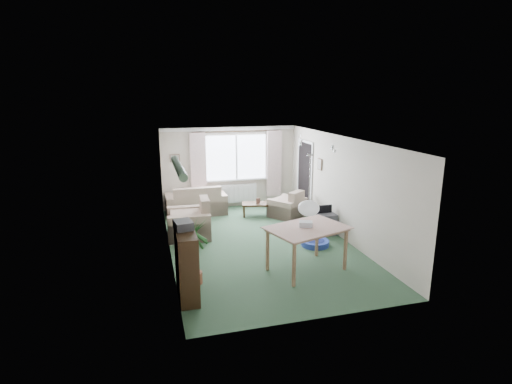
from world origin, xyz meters
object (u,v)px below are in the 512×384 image
object	(u,v)px
armchair_corner	(287,203)
pet_bed	(315,243)
sofa	(196,199)
houseplant	(195,253)
coffee_table	(256,209)
dining_table	(307,249)
armchair_left	(188,218)
bookshelf	(187,264)
tv_cube	(323,223)

from	to	relation	value
armchair_corner	pet_bed	size ratio (longest dim) A/B	1.35
sofa	houseplant	bearing A→B (deg)	81.38
coffee_table	dining_table	world-z (taller)	dining_table
sofa	armchair_left	xyz separation A→B (m)	(-0.40, -1.81, 0.05)
armchair_left	houseplant	world-z (taller)	houseplant
sofa	houseplant	world-z (taller)	houseplant
armchair_corner	bookshelf	world-z (taller)	bookshelf
sofa	tv_cube	world-z (taller)	sofa
sofa	bookshelf	distance (m)	4.82
coffee_table	dining_table	distance (m)	3.70
tv_cube	pet_bed	xyz separation A→B (m)	(-0.52, -0.73, -0.20)
dining_table	tv_cube	world-z (taller)	dining_table
armchair_left	coffee_table	size ratio (longest dim) A/B	1.30
sofa	armchair_left	size ratio (longest dim) A/B	1.61
bookshelf	pet_bed	size ratio (longest dim) A/B	1.86
dining_table	pet_bed	bearing A→B (deg)	58.88
dining_table	pet_bed	world-z (taller)	dining_table
sofa	pet_bed	bearing A→B (deg)	124.15
bookshelf	tv_cube	size ratio (longest dim) A/B	2.05
houseplant	armchair_left	bearing A→B (deg)	86.59
bookshelf	dining_table	bearing A→B (deg)	10.30
bookshelf	pet_bed	distance (m)	3.44
armchair_left	dining_table	size ratio (longest dim) A/B	0.76
houseplant	tv_cube	xyz separation A→B (m)	(3.35, 1.86, -0.34)
sofa	armchair_left	bearing A→B (deg)	76.17
bookshelf	dining_table	size ratio (longest dim) A/B	0.85
armchair_left	houseplant	distance (m)	2.53
dining_table	pet_bed	xyz separation A→B (m)	(0.69, 1.14, -0.37)
armchair_corner	armchair_left	world-z (taller)	armchair_left
sofa	dining_table	distance (m)	4.61
armchair_corner	pet_bed	world-z (taller)	armchair_corner
armchair_corner	dining_table	xyz separation A→B (m)	(-0.82, -3.39, 0.05)
coffee_table	bookshelf	xyz separation A→B (m)	(-2.35, -4.12, 0.40)
bookshelf	houseplant	distance (m)	0.47
houseplant	pet_bed	world-z (taller)	houseplant
armchair_corner	armchair_left	xyz separation A→B (m)	(-2.81, -0.87, 0.09)
armchair_corner	bookshelf	size ratio (longest dim) A/B	0.73
bookshelf	pet_bed	xyz separation A→B (m)	(3.02, 1.56, -0.52)
bookshelf	sofa	bearing A→B (deg)	81.13
armchair_corner	coffee_table	bearing A→B (deg)	-56.93
armchair_left	houseplant	size ratio (longest dim) A/B	0.87
dining_table	pet_bed	distance (m)	1.38
tv_cube	bookshelf	bearing A→B (deg)	-147.09
sofa	tv_cube	distance (m)	3.73
sofa	bookshelf	xyz separation A→B (m)	(-0.74, -4.76, 0.16)
houseplant	sofa	bearing A→B (deg)	82.76
bookshelf	dining_table	xyz separation A→B (m)	(2.33, 0.42, -0.15)
coffee_table	dining_table	bearing A→B (deg)	-90.28
bookshelf	pet_bed	bearing A→B (deg)	27.33
armchair_left	houseplant	bearing A→B (deg)	0.02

